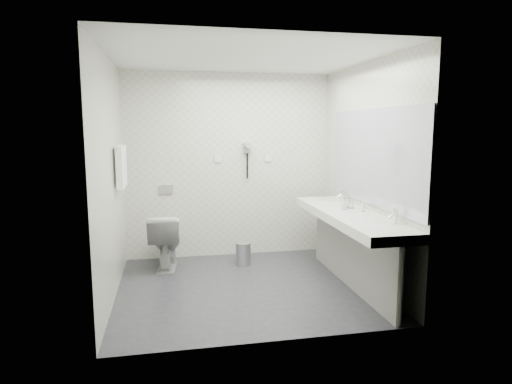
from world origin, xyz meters
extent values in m
plane|color=#28292E|center=(0.00, 0.00, 0.00)|extent=(2.80, 2.80, 0.00)
plane|color=silver|center=(0.00, 0.00, 2.50)|extent=(2.80, 2.80, 0.00)
plane|color=beige|center=(0.00, 1.30, 1.25)|extent=(2.80, 0.00, 2.80)
plane|color=beige|center=(0.00, -1.30, 1.25)|extent=(2.80, 0.00, 2.80)
plane|color=beige|center=(-1.40, 0.00, 1.25)|extent=(0.00, 2.60, 2.60)
plane|color=beige|center=(1.40, 0.00, 1.25)|extent=(0.00, 2.60, 2.60)
cube|color=silver|center=(1.12, -0.20, 0.80)|extent=(0.55, 2.20, 0.10)
cube|color=gray|center=(1.15, -0.20, 0.38)|extent=(0.03, 2.15, 0.75)
cylinder|color=silver|center=(1.18, -1.24, 0.38)|extent=(0.06, 0.06, 0.75)
cylinder|color=silver|center=(1.18, 0.84, 0.38)|extent=(0.06, 0.06, 0.75)
cube|color=#B2BCC6|center=(1.39, -0.20, 1.45)|extent=(0.02, 2.20, 1.05)
ellipsoid|color=silver|center=(1.12, -0.85, 0.83)|extent=(0.40, 0.31, 0.05)
ellipsoid|color=silver|center=(1.12, 0.45, 0.83)|extent=(0.40, 0.31, 0.05)
cylinder|color=silver|center=(1.32, -0.85, 0.92)|extent=(0.04, 0.04, 0.15)
cylinder|color=silver|center=(1.32, 0.45, 0.92)|extent=(0.04, 0.04, 0.15)
imported|color=beige|center=(1.12, -0.06, 0.91)|extent=(0.06, 0.06, 0.12)
imported|color=beige|center=(1.20, 0.05, 0.89)|extent=(0.09, 0.09, 0.08)
imported|color=beige|center=(1.29, -0.20, 0.91)|extent=(0.06, 0.06, 0.12)
cylinder|color=silver|center=(1.24, 0.01, 0.91)|extent=(0.07, 0.07, 0.11)
cylinder|color=silver|center=(1.22, 0.12, 0.90)|extent=(0.07, 0.07, 0.10)
imported|color=silver|center=(-0.87, 0.88, 0.35)|extent=(0.46, 0.72, 0.70)
cube|color=#B2B5BA|center=(-0.85, 1.29, 0.95)|extent=(0.18, 0.02, 0.12)
cylinder|color=#B2B5BA|center=(0.11, 0.80, 0.14)|extent=(0.26, 0.26, 0.28)
cylinder|color=#B2B5BA|center=(0.11, 0.80, 0.29)|extent=(0.20, 0.20, 0.02)
cylinder|color=silver|center=(-1.35, 0.55, 1.55)|extent=(0.02, 0.62, 0.02)
cube|color=white|center=(-1.34, 0.41, 1.33)|extent=(0.07, 0.24, 0.48)
cube|color=white|center=(-1.34, 0.69, 1.33)|extent=(0.07, 0.24, 0.48)
cube|color=#949498|center=(0.25, 1.27, 1.50)|extent=(0.10, 0.04, 0.14)
cylinder|color=#949498|center=(0.25, 1.20, 1.53)|extent=(0.08, 0.14, 0.08)
cylinder|color=black|center=(0.25, 1.26, 1.25)|extent=(0.02, 0.02, 0.35)
cube|color=silver|center=(-0.15, 1.29, 1.35)|extent=(0.09, 0.02, 0.09)
cube|color=silver|center=(0.55, 1.29, 1.35)|extent=(0.09, 0.02, 0.09)
camera|label=1|loc=(-0.81, -4.64, 1.77)|focal=30.73mm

